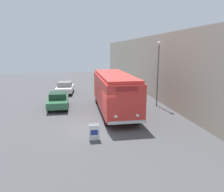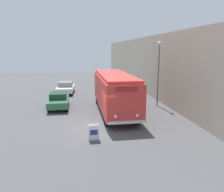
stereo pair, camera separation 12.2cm
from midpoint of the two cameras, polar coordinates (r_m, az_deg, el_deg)
name	(u,v)px [view 2 (the right image)]	position (r m, az deg, el deg)	size (l,w,h in m)	color
ground_plane	(95,127)	(15.74, -4.15, -8.09)	(80.00, 80.00, 0.00)	#4C4C4F
building_wall_right	(152,66)	(26.31, 10.48, 7.62)	(0.30, 60.00, 7.00)	#B2A893
vintage_bus	(115,91)	(18.94, 0.86, 1.37)	(2.69, 9.61, 3.37)	black
sign_board	(94,132)	(13.44, -4.53, -9.47)	(0.65, 0.37, 1.00)	gray
streetlamp	(159,65)	(21.35, 12.26, 8.01)	(0.36, 0.36, 6.16)	#595E60
parked_car_near	(59,100)	(21.17, -13.63, -1.07)	(1.84, 4.08, 1.46)	black
parked_car_mid	(66,87)	(28.17, -11.87, 2.19)	(2.23, 4.32, 1.46)	black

